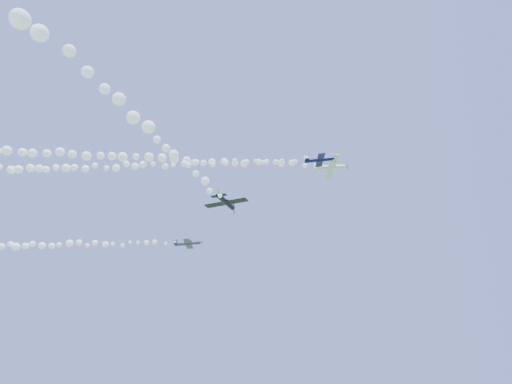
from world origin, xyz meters
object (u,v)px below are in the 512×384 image
(plane_white, at_px, (331,167))
(plane_grey, at_px, (188,243))
(plane_navy, at_px, (320,160))
(plane_black, at_px, (226,202))

(plane_white, relative_size, plane_grey, 1.06)
(plane_white, xyz_separation_m, plane_navy, (-1.63, -5.77, -0.92))
(plane_navy, bearing_deg, plane_black, -145.84)
(plane_black, bearing_deg, plane_white, -33.73)
(plane_white, distance_m, plane_navy, 6.07)
(plane_navy, bearing_deg, plane_grey, 149.99)
(plane_navy, relative_size, plane_grey, 0.96)
(plane_grey, height_order, plane_black, plane_grey)
(plane_white, bearing_deg, plane_black, -150.08)
(plane_grey, bearing_deg, plane_white, -24.30)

